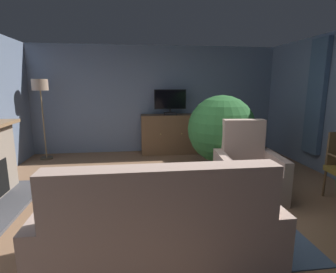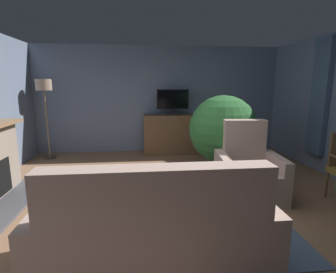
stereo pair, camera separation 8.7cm
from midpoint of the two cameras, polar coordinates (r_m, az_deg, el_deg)
name	(u,v)px [view 1 (the left image)]	position (r m, az deg, el deg)	size (l,w,h in m)	color
ground_plane	(177,211)	(3.68, 1.22, -16.01)	(6.57, 7.18, 0.04)	#936B4C
wall_back	(156,100)	(6.60, -3.02, 8.04)	(6.57, 0.10, 2.59)	slate
curtain_panel_far	(316,97)	(5.78, 29.23, 7.47)	(0.10, 0.44, 2.18)	slate
rug_central	(185,226)	(3.30, 2.95, -18.92)	(2.54, 1.78, 0.01)	slate
tv_cabinet	(170,135)	(6.39, 0.02, 0.34)	(1.39, 0.48, 0.95)	#4A3523
television	(170,101)	(6.23, 0.09, 7.67)	(0.75, 0.20, 0.60)	black
coffee_table	(164,185)	(3.53, -1.59, -10.48)	(0.95, 0.65, 0.40)	#422B19
tv_remote	(180,181)	(3.51, 1.88, -9.64)	(0.17, 0.05, 0.02)	black
folded_newspaper	(160,181)	(3.54, -2.36, -9.60)	(0.30, 0.22, 0.01)	silver
sofa_floral	(160,235)	(2.50, -2.83, -20.66)	(2.07, 0.94, 1.07)	#BC9E8E
armchair_facing_sofa	(247,173)	(4.16, 16.35, -7.66)	(0.98, 0.94, 1.13)	#BC9E8E
potted_plant_leafy_by_curtain	(235,136)	(5.85, 14.10, 0.08)	(0.67, 0.67, 0.98)	slate
potted_plant_on_hearth_side	(221,129)	(4.86, 11.09, 1.51)	(1.23, 1.23, 1.48)	slate
cat	(78,191)	(4.26, -19.57, -11.15)	(0.22, 0.66, 0.19)	tan
floor_lamp	(41,94)	(6.41, -26.38, 8.38)	(0.34, 0.34, 1.78)	#4C4233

